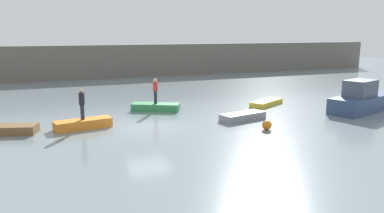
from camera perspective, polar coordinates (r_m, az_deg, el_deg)
ground_plane at (r=22.17m, az=-6.63°, el=-3.06°), size 120.00×120.00×0.00m
embankment_wall at (r=45.75m, az=-14.81°, el=6.49°), size 80.00×1.20×3.91m
motorboat at (r=28.92m, az=24.33°, el=0.94°), size 6.60×3.93×2.20m
rowboat_brown at (r=22.89m, az=-26.64°, el=-3.14°), size 3.74×2.15×0.48m
rowboat_orange at (r=22.48m, az=-16.11°, el=-2.54°), size 3.31×1.55×0.53m
rowboat_green at (r=26.60m, az=-5.50°, el=-0.08°), size 3.44×2.54×0.50m
rowboat_grey at (r=23.96m, az=7.67°, el=-1.48°), size 3.17×1.74×0.43m
rowboat_yellow at (r=29.09m, az=11.17°, el=0.58°), size 3.33×2.51×0.35m
person_dark_shirt at (r=22.23m, az=-16.28°, el=0.58°), size 0.32×0.32×1.76m
person_red_shirt at (r=26.39m, az=-5.55°, el=2.57°), size 0.32×0.32×1.77m
mooring_buoy at (r=21.73m, az=11.22°, el=-2.76°), size 0.54×0.54×0.54m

